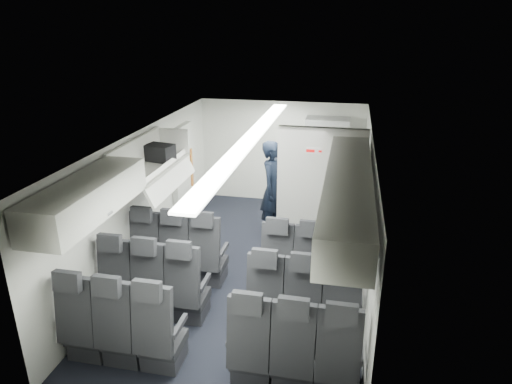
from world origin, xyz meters
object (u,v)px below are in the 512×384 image
at_px(seat_row_mid, 227,297).
at_px(seat_row_rear, 205,344).
at_px(carry_on_bag, 160,153).
at_px(galley_unit, 325,165).
at_px(boarding_door, 184,174).
at_px(seat_row_front, 243,263).
at_px(flight_attendant, 273,189).

xyz_separation_m(seat_row_mid, seat_row_rear, (0.00, -0.90, 0.00)).
height_order(seat_row_rear, carry_on_bag, carry_on_bag).
xyz_separation_m(galley_unit, boarding_door, (-2.59, -1.17, 0.00)).
bearing_deg(carry_on_bag, boarding_door, 110.29).
bearing_deg(boarding_door, seat_row_front, -51.84).
xyz_separation_m(seat_row_rear, boarding_door, (-1.64, 3.89, 0.55)).
distance_m(galley_unit, boarding_door, 2.84).
bearing_deg(galley_unit, boarding_door, -155.72).
bearing_deg(galley_unit, seat_row_front, -106.28).
height_order(boarding_door, flight_attendant, boarding_door).
height_order(galley_unit, boarding_door, galley_unit).
bearing_deg(seat_row_front, boarding_door, 128.16).
distance_m(seat_row_rear, galley_unit, 5.17).
bearing_deg(galley_unit, seat_row_rear, -100.65).
relative_size(seat_row_mid, seat_row_rear, 1.00).
relative_size(seat_row_rear, galley_unit, 1.75).
bearing_deg(flight_attendant, seat_row_rear, -166.68).
distance_m(seat_row_rear, flight_attendant, 3.72).
bearing_deg(flight_attendant, carry_on_bag, 145.14).
distance_m(seat_row_rear, boarding_door, 4.25).
xyz_separation_m(seat_row_front, seat_row_mid, (0.00, -0.90, 0.00)).
bearing_deg(galley_unit, seat_row_mid, -102.88).
bearing_deg(carry_on_bag, galley_unit, 60.24).
bearing_deg(carry_on_bag, seat_row_mid, -34.49).
distance_m(seat_row_front, boarding_door, 2.71).
bearing_deg(seat_row_front, seat_row_rear, -90.00).
bearing_deg(seat_row_mid, seat_row_front, 90.00).
xyz_separation_m(seat_row_rear, galley_unit, (0.95, 5.05, 0.55)).
bearing_deg(flight_attendant, boarding_door, 98.64).
xyz_separation_m(flight_attendant, carry_on_bag, (-1.54, -1.29, 0.93)).
relative_size(seat_row_rear, boarding_door, 1.79).
relative_size(galley_unit, boarding_door, 1.02).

